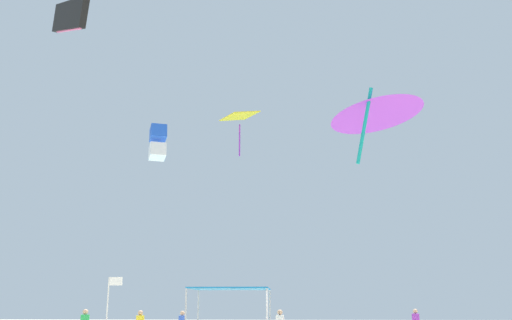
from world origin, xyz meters
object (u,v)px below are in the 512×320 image
kite_diamond_yellow (240,118)px  kite_delta_purple (375,108)px  banner_flag (109,306)px  kite_parafoil_black (70,16)px  canopy_tent (230,291)px  kite_box_blue (158,142)px

kite_diamond_yellow → kite_delta_purple: 16.36m
banner_flag → kite_parafoil_black: (-5.98, 7.09, 17.56)m
kite_diamond_yellow → canopy_tent: bearing=-32.0°
canopy_tent → kite_diamond_yellow: size_ratio=0.93×
kite_parafoil_black → kite_delta_purple: (18.23, -2.29, -7.32)m
kite_parafoil_black → kite_delta_purple: kite_parafoil_black is taller
banner_flag → kite_delta_purple: bearing=21.4°
kite_parafoil_black → kite_delta_purple: bearing=42.6°
banner_flag → kite_delta_purple: 16.68m
banner_flag → kite_box_blue: size_ratio=1.08×
banner_flag → canopy_tent: bearing=10.8°
kite_diamond_yellow → kite_box_blue: size_ratio=1.27×
canopy_tent → banner_flag: 5.13m
banner_flag → kite_parafoil_black: bearing=130.1°
kite_parafoil_black → kite_diamond_yellow: bearing=98.4°
banner_flag → kite_box_blue: bearing=98.7°
banner_flag → kite_diamond_yellow: kite_diamond_yellow is taller
kite_delta_purple → banner_flag: bearing=135.5°
kite_diamond_yellow → kite_delta_purple: size_ratio=0.54×
canopy_tent → kite_delta_purple: (7.25, 3.85, 9.61)m
canopy_tent → kite_parafoil_black: size_ratio=0.67×
banner_flag → kite_delta_purple: size_ratio=0.46×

